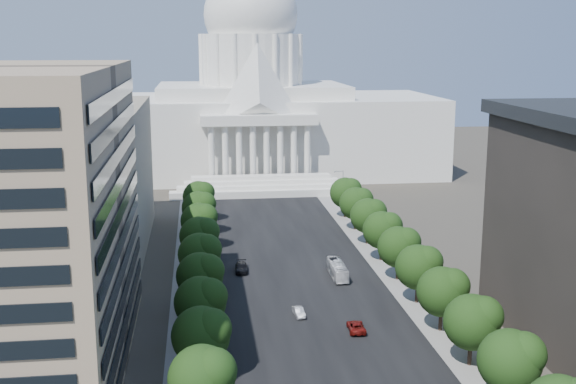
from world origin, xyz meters
name	(u,v)px	position (x,y,z in m)	size (l,w,h in m)	color
road_asphalt	(288,254)	(0.00, 90.00, 0.00)	(30.00, 260.00, 0.01)	black
sidewalk_left	(195,258)	(-19.00, 90.00, 0.00)	(8.00, 260.00, 0.02)	gray
sidewalk_right	(378,251)	(19.00, 90.00, 0.00)	(8.00, 260.00, 0.02)	gray
capitol	(252,112)	(0.00, 184.89, 20.01)	(120.00, 56.00, 73.00)	white
office_block_left_far	(51,179)	(-48.00, 100.00, 15.00)	(38.00, 52.00, 30.00)	gray
tree_l_b	(205,377)	(-17.66, 23.81, 6.45)	(7.79, 7.60, 9.97)	#33261C
tree_l_c	(203,334)	(-17.66, 35.81, 6.45)	(7.79, 7.60, 9.97)	#33261C
tree_l_d	(203,301)	(-17.66, 47.81, 6.45)	(7.79, 7.60, 9.97)	#33261C
tree_l_e	(202,274)	(-17.66, 59.81, 6.45)	(7.79, 7.60, 9.97)	#33261C
tree_l_f	(201,253)	(-17.66, 71.81, 6.45)	(7.79, 7.60, 9.97)	#33261C
tree_l_g	(201,235)	(-17.66, 83.81, 6.45)	(7.79, 7.60, 9.97)	#33261C
tree_l_h	(200,220)	(-17.66, 95.81, 6.45)	(7.79, 7.60, 9.97)	#33261C
tree_l_i	(200,207)	(-17.66, 107.81, 6.45)	(7.79, 7.60, 9.97)	#33261C
tree_l_j	(200,196)	(-17.66, 119.81, 6.45)	(7.79, 7.60, 9.97)	#33261C
tree_r_b	(513,359)	(18.34, 23.81, 6.45)	(7.79, 7.60, 9.97)	#33261C
tree_r_c	(475,320)	(18.34, 35.81, 6.45)	(7.79, 7.60, 9.97)	#33261C
tree_r_d	(445,290)	(18.34, 47.81, 6.45)	(7.79, 7.60, 9.97)	#33261C
tree_r_e	(420,266)	(18.34, 59.81, 6.45)	(7.79, 7.60, 9.97)	#33261C
tree_r_f	(400,246)	(18.34, 71.81, 6.45)	(7.79, 7.60, 9.97)	#33261C
tree_r_g	(384,229)	(18.34, 83.81, 6.45)	(7.79, 7.60, 9.97)	#33261C
tree_r_h	(369,215)	(18.34, 95.81, 6.45)	(7.79, 7.60, 9.97)	#33261C
tree_r_i	(357,202)	(18.34, 107.81, 6.45)	(7.79, 7.60, 9.97)	#33261C
tree_r_j	(347,192)	(18.34, 119.81, 6.45)	(7.79, 7.60, 9.97)	#33261C
streetlight_b	(488,327)	(19.90, 35.00, 5.82)	(2.61, 0.44, 9.00)	gray
streetlight_c	(429,269)	(19.90, 60.00, 5.82)	(2.61, 0.44, 9.00)	gray
streetlight_d	(390,230)	(19.90, 85.00, 5.82)	(2.61, 0.44, 9.00)	gray
streetlight_e	(362,203)	(19.90, 110.00, 5.82)	(2.61, 0.44, 9.00)	gray
streetlight_f	(341,182)	(19.90, 135.00, 5.82)	(2.61, 0.44, 9.00)	gray
car_silver	(299,312)	(-2.47, 56.35, 0.66)	(1.40, 4.01, 1.32)	#B3B5BC
car_red	(356,327)	(5.26, 49.21, 0.72)	(2.41, 5.22, 1.45)	#660F0B
car_dark_b	(241,268)	(-10.18, 79.85, 0.82)	(2.30, 5.67, 1.65)	black
city_bus	(338,270)	(7.35, 74.64, 1.42)	(2.38, 10.18, 2.83)	silver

